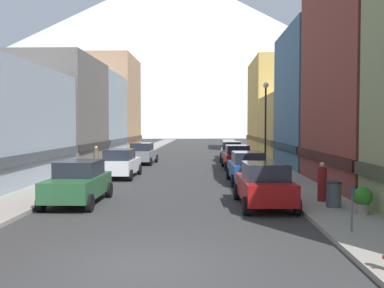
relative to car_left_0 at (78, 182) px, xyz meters
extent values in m
plane|color=#343434|center=(3.80, -7.81, -0.90)|extent=(400.00, 400.00, 0.00)
cube|color=gray|center=(-2.45, 27.19, -0.82)|extent=(2.50, 100.00, 0.15)
cube|color=gray|center=(10.05, 27.19, -0.82)|extent=(2.50, 100.00, 0.15)
cube|color=#66605B|center=(-7.38, 17.42, 3.46)|extent=(7.36, 9.69, 8.72)
cube|color=#2D2B29|center=(-7.38, 17.42, 0.70)|extent=(7.66, 9.69, 0.50)
cube|color=#99A5B2|center=(-7.31, 27.01, 3.35)|extent=(7.22, 9.08, 8.51)
cube|color=#444A50|center=(-7.31, 27.01, 0.70)|extent=(7.52, 9.08, 0.50)
cube|color=tan|center=(-6.85, 37.22, 5.02)|extent=(6.29, 10.21, 11.84)
cube|color=brown|center=(-6.85, 37.22, 0.70)|extent=(6.59, 10.21, 0.50)
cube|color=slate|center=(16.11, 15.64, 4.35)|extent=(9.61, 10.16, 10.49)
cube|color=#22333F|center=(16.11, 15.64, 0.70)|extent=(9.91, 10.16, 0.50)
cube|color=#D8B259|center=(14.38, 26.34, 2.21)|extent=(6.16, 10.78, 6.22)
cube|color=brown|center=(14.38, 26.34, 0.70)|extent=(6.46, 10.78, 0.50)
cube|color=#D8B259|center=(15.51, 38.47, 4.88)|extent=(8.41, 12.81, 11.56)
cube|color=brown|center=(15.51, 38.47, 0.70)|extent=(8.71, 12.81, 0.50)
cube|color=#265933|center=(0.00, -0.06, -0.16)|extent=(1.85, 4.40, 0.80)
cube|color=#1E232D|center=(0.00, 0.19, 0.56)|extent=(1.60, 2.20, 0.64)
cylinder|color=black|center=(0.92, -1.71, -0.56)|extent=(0.22, 0.68, 0.68)
cylinder|color=black|center=(-0.92, -1.71, -0.56)|extent=(0.22, 0.68, 0.68)
cylinder|color=black|center=(0.92, 1.59, -0.56)|extent=(0.22, 0.68, 0.68)
cylinder|color=black|center=(-0.92, 1.59, -0.56)|extent=(0.22, 0.68, 0.68)
cube|color=silver|center=(0.00, 8.87, -0.16)|extent=(1.87, 4.41, 0.80)
cube|color=#1E232D|center=(0.00, 8.62, 0.56)|extent=(1.62, 2.21, 0.64)
cylinder|color=black|center=(-0.91, 10.52, -0.56)|extent=(0.22, 0.68, 0.68)
cylinder|color=black|center=(0.93, 10.51, -0.56)|extent=(0.22, 0.68, 0.68)
cylinder|color=black|center=(-0.93, 7.22, -0.56)|extent=(0.22, 0.68, 0.68)
cylinder|color=black|center=(0.91, 7.21, -0.56)|extent=(0.22, 0.68, 0.68)
cube|color=slate|center=(0.00, 18.31, -0.16)|extent=(1.99, 4.46, 0.80)
cube|color=#1E232D|center=(-0.01, 18.06, 0.56)|extent=(1.67, 2.25, 0.64)
cylinder|color=black|center=(-0.86, 19.99, -0.56)|extent=(0.24, 0.69, 0.68)
cylinder|color=black|center=(0.97, 19.93, -0.56)|extent=(0.24, 0.69, 0.68)
cylinder|color=black|center=(-0.97, 16.69, -0.56)|extent=(0.24, 0.69, 0.68)
cylinder|color=black|center=(0.86, 16.63, -0.56)|extent=(0.24, 0.69, 0.68)
cube|color=#9E1111|center=(7.60, -0.43, -0.16)|extent=(1.98, 4.46, 0.80)
cube|color=#1E232D|center=(7.61, -0.68, 0.56)|extent=(1.67, 2.25, 0.64)
cylinder|color=black|center=(6.63, 1.19, -0.56)|extent=(0.24, 0.69, 0.68)
cylinder|color=black|center=(8.47, 1.25, -0.56)|extent=(0.24, 0.69, 0.68)
cylinder|color=black|center=(6.73, -2.11, -0.56)|extent=(0.24, 0.69, 0.68)
cylinder|color=black|center=(8.57, -2.05, -0.56)|extent=(0.24, 0.69, 0.68)
cube|color=#19478C|center=(7.60, 6.54, -0.16)|extent=(1.97, 4.45, 0.80)
cube|color=#1E232D|center=(7.61, 6.29, 0.56)|extent=(1.66, 2.25, 0.64)
cylinder|color=black|center=(6.63, 8.17, -0.56)|extent=(0.24, 0.69, 0.68)
cylinder|color=black|center=(8.47, 8.22, -0.56)|extent=(0.24, 0.69, 0.68)
cylinder|color=black|center=(6.73, 4.87, -0.56)|extent=(0.24, 0.69, 0.68)
cylinder|color=black|center=(8.57, 4.92, -0.56)|extent=(0.24, 0.69, 0.68)
cube|color=#9E1111|center=(7.60, 14.49, -0.16)|extent=(1.96, 4.45, 0.80)
cube|color=#1E232D|center=(7.61, 14.24, 0.56)|extent=(1.66, 2.24, 0.64)
cylinder|color=black|center=(6.63, 16.11, -0.56)|extent=(0.24, 0.69, 0.68)
cylinder|color=black|center=(8.47, 16.17, -0.56)|extent=(0.24, 0.69, 0.68)
cylinder|color=black|center=(6.73, 12.81, -0.56)|extent=(0.24, 0.69, 0.68)
cylinder|color=black|center=(8.57, 12.87, -0.56)|extent=(0.24, 0.69, 0.68)
cube|color=slate|center=(7.60, 21.21, -0.16)|extent=(2.00, 4.46, 0.80)
cube|color=#1E232D|center=(7.59, 20.96, 0.56)|extent=(1.68, 2.26, 0.64)
cylinder|color=black|center=(6.74, 22.90, -0.56)|extent=(0.24, 0.69, 0.68)
cylinder|color=black|center=(8.58, 22.83, -0.56)|extent=(0.24, 0.69, 0.68)
cylinder|color=black|center=(6.62, 19.60, -0.56)|extent=(0.24, 0.69, 0.68)
cylinder|color=black|center=(8.46, 19.53, -0.56)|extent=(0.24, 0.69, 0.68)
cylinder|color=#595960|center=(9.55, -5.00, -0.22)|extent=(0.06, 0.06, 1.05)
cube|color=#33383F|center=(9.55, -5.00, 0.44)|extent=(0.14, 0.10, 0.28)
cylinder|color=#4C5156|center=(10.15, -1.16, -0.30)|extent=(0.56, 0.56, 0.90)
cylinder|color=#2D2D33|center=(10.15, -1.16, 0.19)|extent=(0.59, 0.59, 0.08)
cylinder|color=gray|center=(10.80, -2.43, -0.58)|extent=(0.44, 0.44, 0.34)
sphere|color=#2B7922|center=(10.80, -2.43, -0.14)|extent=(0.67, 0.67, 0.67)
cylinder|color=maroon|center=(10.05, 0.11, -0.06)|extent=(0.36, 0.36, 1.38)
sphere|color=tan|center=(10.05, 0.11, 0.74)|extent=(0.22, 0.22, 0.22)
cylinder|color=brown|center=(-2.45, 12.56, -0.04)|extent=(0.36, 0.36, 1.41)
sphere|color=tan|center=(-2.45, 12.56, 0.77)|extent=(0.22, 0.22, 0.22)
cylinder|color=black|center=(9.15, 10.44, 2.00)|extent=(0.12, 0.12, 5.50)
sphere|color=white|center=(9.15, 10.44, 4.93)|extent=(0.36, 0.36, 0.36)
cone|color=silver|center=(-14.75, 252.19, 48.87)|extent=(333.67, 333.67, 99.55)
camera|label=1|loc=(5.26, -17.68, 2.37)|focal=40.51mm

